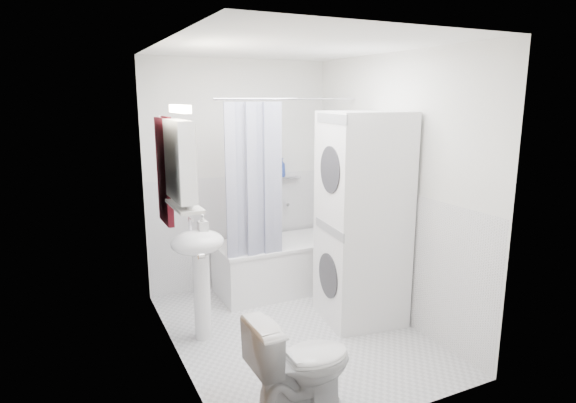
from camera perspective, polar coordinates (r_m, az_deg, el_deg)
name	(u,v)px	position (r m, az deg, el deg)	size (l,w,h in m)	color
floor	(294,332)	(4.37, 0.69, -15.16)	(2.60, 2.60, 0.00)	silver
room_walls	(294,163)	(3.92, 0.74, 4.53)	(2.60, 2.60, 2.60)	silver
wainscot	(279,257)	(4.38, -1.02, -6.57)	(1.98, 2.58, 2.58)	white
door	(201,257)	(3.19, -10.25, -6.45)	(0.05, 2.00, 2.00)	brown
bathtub	(282,263)	(5.15, -0.70, -7.29)	(1.39, 0.66, 0.53)	white
tub_spout	(286,204)	(5.36, -0.28, -0.26)	(0.04, 0.04, 0.12)	silver
curtain_rod	(294,99)	(4.61, 0.70, 12.08)	(0.02, 0.02, 1.57)	silver
shower_curtain	(254,181)	(4.50, -4.00, 2.46)	(0.55, 0.02, 1.45)	#151D4C
sink	(199,259)	(4.06, -10.50, -6.76)	(0.44, 0.37, 1.04)	white
medicine_cabinet	(180,158)	(3.70, -12.67, 5.00)	(0.13, 0.50, 0.71)	white
shelf	(184,206)	(3.76, -12.19, -0.51)	(0.18, 0.54, 0.03)	silver
shower_caddy	(290,177)	(5.32, 0.25, 2.90)	(0.22, 0.06, 0.02)	silver
towel	(164,169)	(4.14, -14.47, 3.75)	(0.07, 0.37, 0.90)	#4D0F1F
washer_dryer	(362,219)	(4.36, 8.74, -2.03)	(0.76, 0.75, 1.90)	white
toilet	(301,364)	(3.25, 1.52, -18.74)	(0.39, 0.69, 0.68)	white
soap_pump	(203,230)	(4.00, -10.05, -3.34)	(0.08, 0.17, 0.08)	gray
shelf_bottle	(189,204)	(3.61, -11.65, -0.25)	(0.07, 0.18, 0.07)	gray
shelf_cup	(180,195)	(3.86, -12.66, 0.75)	(0.10, 0.09, 0.10)	gray
shampoo_a	(272,172)	(5.21, -1.93, 3.55)	(0.13, 0.17, 0.13)	gray
shampoo_b	(282,173)	(5.27, -0.73, 3.36)	(0.08, 0.21, 0.08)	#263E99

